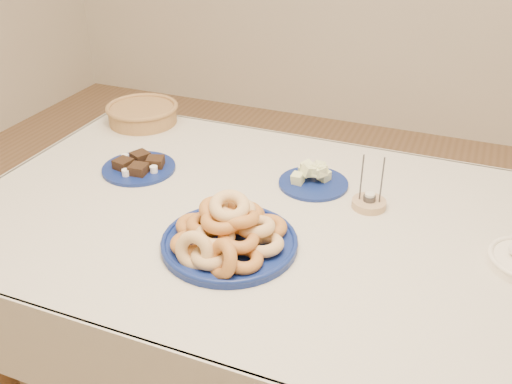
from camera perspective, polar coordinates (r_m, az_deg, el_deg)
dining_table at (r=1.67m, az=0.65°, el=-5.33°), size 1.71×1.11×0.75m
donut_platter at (r=1.45m, az=-2.79°, el=-4.20°), size 0.42×0.42×0.16m
melon_plate at (r=1.76m, az=5.83°, el=1.49°), size 0.24×0.24×0.07m
brownie_plate at (r=1.87m, az=-11.63°, el=2.52°), size 0.25×0.25×0.04m
wicker_basket at (r=2.22m, az=-11.28°, el=7.75°), size 0.34×0.34×0.07m
candle_holder at (r=1.67m, az=11.23°, el=-1.04°), size 0.11×0.11×0.16m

